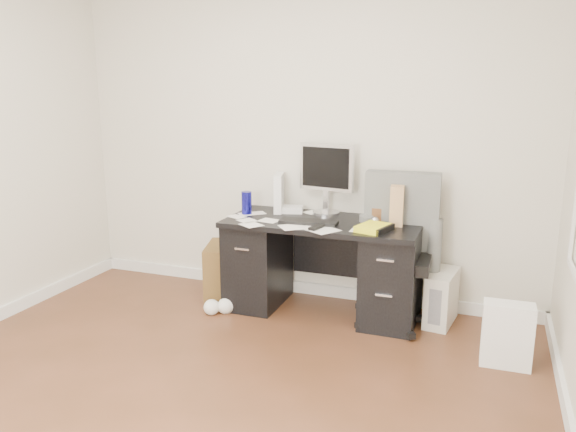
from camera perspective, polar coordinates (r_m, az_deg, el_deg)
name	(u,v)px	position (r m, az deg, el deg)	size (l,w,h in m)	color
ground	(184,413)	(3.35, -10.53, -19.09)	(4.00, 4.00, 0.00)	#452916
room_shell	(178,110)	(2.85, -11.07, 10.56)	(4.02, 4.02, 2.71)	beige
desk	(322,264)	(4.45, 3.51, -4.85)	(1.50, 0.70, 0.75)	black
loose_papers	(296,220)	(4.37, 0.86, -0.39)	(1.10, 0.60, 0.00)	silver
lcd_monitor	(327,179)	(4.52, 3.94, 3.80)	(0.46, 0.26, 0.58)	silver
keyboard	(308,222)	(4.26, 2.10, -0.60)	(0.44, 0.15, 0.02)	black
computer_mouse	(375,221)	(4.25, 8.82, -0.48)	(0.07, 0.07, 0.07)	silver
travel_mug	(247,203)	(4.56, -4.22, 1.34)	(0.08, 0.08, 0.19)	#15148C
white_binder	(279,193)	(4.65, -0.91, 2.39)	(0.13, 0.27, 0.31)	silver
magazine_file	(397,204)	(4.32, 11.05, 1.23)	(0.13, 0.26, 0.30)	#AB8053
pen_cup	(378,205)	(4.35, 9.16, 1.15)	(0.11, 0.11, 0.27)	#533217
yellow_book	(374,228)	(4.09, 8.73, -1.20)	(0.20, 0.25, 0.04)	yellow
paper_remote	(319,228)	(4.10, 3.20, -1.18)	(0.28, 0.22, 0.02)	silver
office_chair	(397,251)	(4.26, 11.05, -3.54)	(0.64, 0.64, 1.14)	#555856
pc_tower	(441,297)	(4.45, 15.32, -7.99)	(0.18, 0.41, 0.41)	beige
shopping_bag	(507,335)	(3.94, 21.37, -11.18)	(0.31, 0.22, 0.42)	white
wicker_basket	(234,270)	(4.85, -5.48, -5.52)	(0.45, 0.45, 0.45)	#4D3417
desk_printer	(392,302)	(4.61, 10.50, -8.54)	(0.30, 0.24, 0.17)	slate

